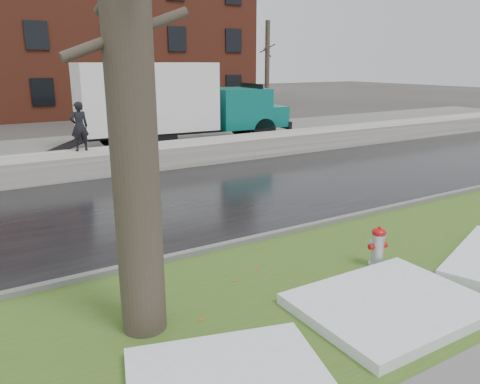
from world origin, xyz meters
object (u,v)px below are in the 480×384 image
fire_hydrant (378,245)px  box_truck (172,103)px  worker (79,126)px  tree (127,41)px

fire_hydrant → box_truck: bearing=93.8°
box_truck → worker: bearing=-141.5°
fire_hydrant → worker: 10.56m
fire_hydrant → worker: worker is taller
fire_hydrant → worker: size_ratio=0.47×
fire_hydrant → box_truck: box_truck is taller
worker → tree: bearing=76.9°
tree → worker: bearing=81.1°
tree → box_truck: (6.13, 13.06, -1.91)m
fire_hydrant → box_truck: 13.52m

